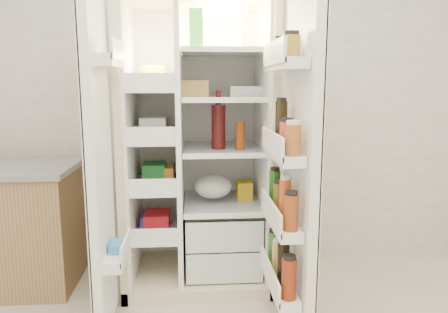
{
  "coord_description": "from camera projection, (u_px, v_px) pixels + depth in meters",
  "views": [
    {
      "loc": [
        -0.2,
        -1.08,
        1.3
      ],
      "look_at": [
        -0.03,
        1.25,
        0.89
      ],
      "focal_mm": 34.0,
      "sensor_mm": 36.0,
      "label": 1
    }
  ],
  "objects": [
    {
      "name": "freezer_door",
      "position": [
        100.0,
        164.0,
        2.13
      ],
      "size": [
        0.15,
        0.4,
        1.72
      ],
      "color": "white",
      "rests_on": "floor"
    },
    {
      "name": "wall_back",
      "position": [
        221.0,
        75.0,
        3.03
      ],
      "size": [
        4.0,
        0.02,
        2.7
      ],
      "primitive_type": "cube",
      "color": "white",
      "rests_on": "floor"
    },
    {
      "name": "refrigerator",
      "position": [
        200.0,
        168.0,
        2.78
      ],
      "size": [
        0.93,
        0.7,
        1.8
      ],
      "color": "beige",
      "rests_on": "floor"
    },
    {
      "name": "fridge_door",
      "position": [
        296.0,
        168.0,
        2.11
      ],
      "size": [
        0.17,
        0.58,
        1.72
      ],
      "color": "white",
      "rests_on": "floor"
    }
  ]
}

